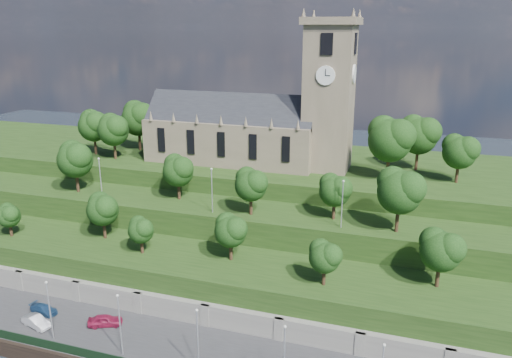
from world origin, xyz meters
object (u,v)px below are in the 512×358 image
(car_middle, at_px, (36,322))
(car_right, at_px, (44,309))
(car_left, at_px, (105,320))
(church, at_px, (257,123))

(car_middle, xyz_separation_m, car_right, (-1.32, 2.94, -0.13))
(car_middle, bearing_deg, car_left, -55.90)
(car_left, distance_m, car_right, 9.77)
(car_middle, bearing_deg, car_right, 38.66)
(church, relative_size, car_middle, 8.73)
(church, xyz_separation_m, car_right, (-18.05, -38.98, -19.92))
(church, height_order, car_middle, church)
(church, xyz_separation_m, car_middle, (-16.73, -41.92, -19.79))
(church, relative_size, car_right, 9.35)
(car_middle, bearing_deg, church, -7.26)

